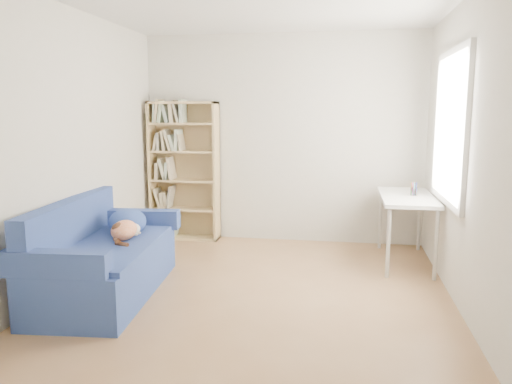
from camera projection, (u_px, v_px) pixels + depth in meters
ground at (254, 294)px, 4.54m from camera, size 4.00×4.00×0.00m
room_shell at (266, 113)px, 4.29m from camera, size 3.54×4.04×2.62m
sofa at (104, 258)px, 4.52m from camera, size 0.98×1.81×0.86m
bookshelf at (184, 177)px, 6.42m from camera, size 0.88×0.27×1.77m
desk at (407, 202)px, 5.39m from camera, size 0.55×1.21×0.75m
pen_cup at (414, 190)px, 5.37m from camera, size 0.08×0.08×0.15m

